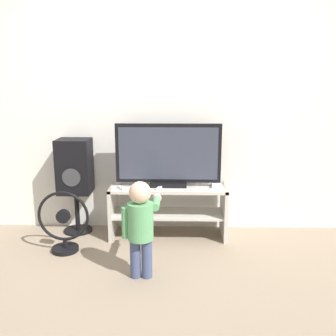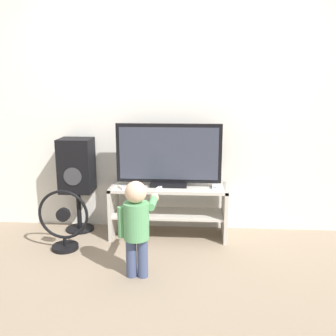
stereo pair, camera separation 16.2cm
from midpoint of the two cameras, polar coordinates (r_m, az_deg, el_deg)
ground_plane at (r=3.85m, az=1.09°, el=-11.45°), size 16.00×16.00×0.00m
wall_back at (r=4.03m, az=1.55°, el=8.78°), size 10.00×0.06×2.60m
tv_stand at (r=3.92m, az=1.28°, el=-5.39°), size 1.20×0.42×0.54m
television at (r=3.81m, az=1.33°, el=1.88°), size 1.07×0.20×0.64m
game_console at (r=3.86m, az=8.29°, el=-2.65°), size 0.05×0.15×0.04m
remote_primary at (r=3.80m, az=-5.88°, el=-2.96°), size 0.10×0.13×0.03m
remote_secondary at (r=3.77m, az=-0.07°, el=-3.02°), size 0.07×0.13×0.03m
child at (r=3.07m, az=-3.27°, el=-8.10°), size 0.31×0.47×0.82m
speaker_tower at (r=4.08m, az=-12.64°, el=-0.04°), size 0.34×0.31×1.02m
floor_fan at (r=3.75m, az=-14.41°, el=-8.16°), size 0.49×0.25×0.60m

